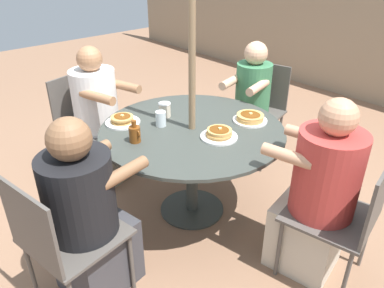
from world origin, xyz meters
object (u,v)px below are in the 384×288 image
Objects in this scene: diner_north at (250,109)px; coffee_cup at (165,110)px; pancake_plate_a at (122,120)px; patio_chair_south at (60,236)px; diner_east at (100,122)px; pancake_plate_c at (219,134)px; patio_chair_east at (85,119)px; drinking_glass_a at (161,119)px; patio_chair_west at (347,213)px; patio_chair_north at (259,105)px; diner_south at (88,219)px; patio_table at (192,141)px; diner_west at (317,199)px; syrup_bottle at (135,134)px; pancake_plate_b at (250,118)px.

coffee_cup is at bearing 72.25° from diner_north.
patio_chair_south is at bearing -53.06° from pancake_plate_a.
pancake_plate_c is at bearing 89.00° from diner_east.
drinking_glass_a is at bearing 84.58° from patio_chair_east.
coffee_cup is at bearing 94.02° from patio_chair_east.
patio_chair_west is at bearing 88.01° from patio_chair_east.
diner_south reaches higher than patio_chair_north.
patio_chair_west is at bearing 11.47° from pancake_plate_c.
diner_north is 0.95m from coffee_cup.
diner_south is at bearing 88.11° from patio_chair_north.
patio_table is 0.93m from diner_west.
coffee_cup is at bearing 104.02° from patio_chair_south.
drinking_glass_a is at bearing 83.25° from diner_east.
diner_south reaches higher than patio_chair_west.
patio_chair_east is at bearing 173.06° from syrup_bottle.
patio_chair_east and patio_chair_south have the same top height.
patio_chair_south is 8.33× the size of coffee_cup.
patio_table is at bearing 90.00° from patio_chair_south.
syrup_bottle is at bearing 106.85° from diner_south.
patio_chair_north is 1.17m from pancake_plate_c.
diner_south reaches higher than drinking_glass_a.
pancake_plate_b is at bearing 40.18° from coffee_cup.
syrup_bottle is (-0.29, -0.80, 0.03)m from pancake_plate_b.
diner_north is 7.49× the size of syrup_bottle.
pancake_plate_a is (0.68, -0.03, 0.23)m from patio_chair_east.
patio_chair_north is at bearing 134.41° from patio_chair_east.
diner_west is 11.08× the size of coffee_cup.
patio_chair_west is 3.52× the size of pancake_plate_c.
patio_chair_north is 0.75× the size of diner_west.
pancake_plate_c is (1.29, 0.33, 0.23)m from patio_chair_east.
diner_south is (1.23, -0.62, 0.00)m from patio_chair_east.
patio_table is 0.33m from coffee_cup.
patio_chair_south is at bearing -91.80° from pancake_plate_c.
drinking_glass_a reaches higher than pancake_plate_c.
patio_chair_east is 1.49m from patio_chair_south.
patio_chair_south is 1.49m from pancake_plate_b.
syrup_bottle reaches higher than drinking_glass_a.
diner_west is 1.24m from coffee_cup.
patio_chair_north reaches higher than pancake_plate_b.
coffee_cup is (-1.37, -0.23, 0.26)m from patio_chair_west.
diner_north is 4.55× the size of pancake_plate_c.
coffee_cup is 0.16m from drinking_glass_a.
diner_north reaches higher than patio_chair_south.
diner_north is 10.53× the size of drinking_glass_a.
patio_chair_west is at bearing 87.83° from diner_east.
diner_west is 1.19m from syrup_bottle.
pancake_plate_a is at bearing 66.31° from diner_east.
pancake_plate_c is at bearing 101.49° from patio_chair_north.
diner_north is 1.46m from patio_chair_east.
pancake_plate_b is 1.65× the size of syrup_bottle.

